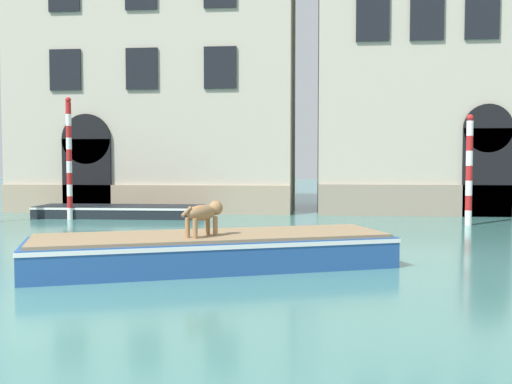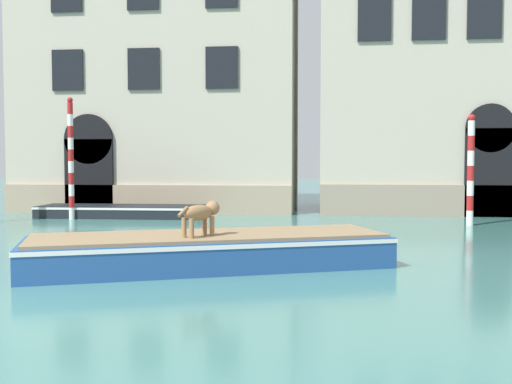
{
  "view_description": "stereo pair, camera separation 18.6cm",
  "coord_description": "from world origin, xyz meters",
  "px_view_note": "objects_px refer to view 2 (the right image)",
  "views": [
    {
      "loc": [
        5.58,
        -6.88,
        2.14
      ],
      "look_at": [
        3.88,
        10.61,
        1.2
      ],
      "focal_mm": 42.0,
      "sensor_mm": 36.0,
      "label": 1
    },
    {
      "loc": [
        5.76,
        -6.86,
        2.14
      ],
      "look_at": [
        3.88,
        10.61,
        1.2
      ],
      "focal_mm": 42.0,
      "sensor_mm": 36.0,
      "label": 2
    }
  ],
  "objects_px": {
    "dog_on_deck": "(201,213)",
    "boat_moored_near_palazzo": "(122,211)",
    "mooring_pole_1": "(71,158)",
    "mooring_pole_0": "(471,169)",
    "boat_foreground": "(209,249)"
  },
  "relations": [
    {
      "from": "dog_on_deck",
      "to": "mooring_pole_0",
      "type": "xyz_separation_m",
      "value": [
        7.16,
        8.83,
        0.71
      ]
    },
    {
      "from": "mooring_pole_0",
      "to": "dog_on_deck",
      "type": "bearing_deg",
      "value": -129.06
    },
    {
      "from": "mooring_pole_0",
      "to": "mooring_pole_1",
      "type": "height_order",
      "value": "mooring_pole_1"
    },
    {
      "from": "dog_on_deck",
      "to": "mooring_pole_1",
      "type": "relative_size",
      "value": 0.2
    },
    {
      "from": "dog_on_deck",
      "to": "boat_moored_near_palazzo",
      "type": "bearing_deg",
      "value": 61.54
    },
    {
      "from": "boat_foreground",
      "to": "boat_moored_near_palazzo",
      "type": "relative_size",
      "value": 1.21
    },
    {
      "from": "dog_on_deck",
      "to": "mooring_pole_0",
      "type": "relative_size",
      "value": 0.25
    },
    {
      "from": "boat_foreground",
      "to": "mooring_pole_0",
      "type": "distance_m",
      "value": 11.11
    },
    {
      "from": "boat_moored_near_palazzo",
      "to": "mooring_pole_0",
      "type": "relative_size",
      "value": 1.7
    },
    {
      "from": "dog_on_deck",
      "to": "boat_moored_near_palazzo",
      "type": "xyz_separation_m",
      "value": [
        -5.12,
        10.39,
        -0.89
      ]
    },
    {
      "from": "boat_foreground",
      "to": "boat_moored_near_palazzo",
      "type": "height_order",
      "value": "boat_foreground"
    },
    {
      "from": "boat_moored_near_palazzo",
      "to": "mooring_pole_1",
      "type": "height_order",
      "value": "mooring_pole_1"
    },
    {
      "from": "boat_foreground",
      "to": "dog_on_deck",
      "type": "distance_m",
      "value": 0.86
    },
    {
      "from": "boat_moored_near_palazzo",
      "to": "mooring_pole_1",
      "type": "xyz_separation_m",
      "value": [
        -1.53,
        -0.97,
        1.98
      ]
    },
    {
      "from": "boat_foreground",
      "to": "dog_on_deck",
      "type": "height_order",
      "value": "dog_on_deck"
    }
  ]
}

